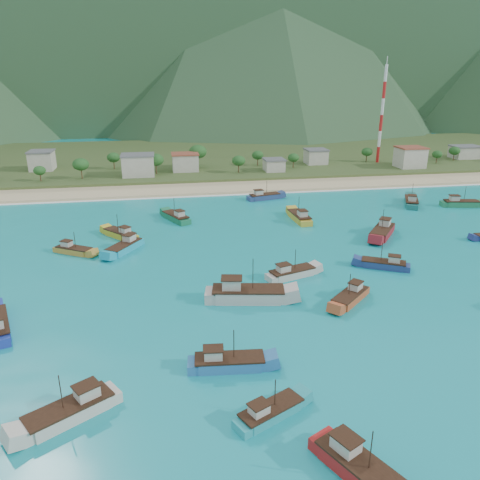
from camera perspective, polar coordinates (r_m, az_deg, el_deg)
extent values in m
plane|color=#0D9495|center=(84.64, 2.80, -5.90)|extent=(600.00, 600.00, 0.00)
cube|color=beige|center=(158.66, -3.43, 6.28)|extent=(400.00, 18.00, 1.20)
cube|color=#385123|center=(218.21, -5.32, 9.89)|extent=(400.00, 110.00, 2.40)
cube|color=white|center=(149.48, -3.01, 5.46)|extent=(400.00, 2.50, 0.08)
cube|color=#385942|center=(497.99, 6.93, 26.78)|extent=(1100.00, 160.00, 200.00)
cube|color=#284C2D|center=(377.16, -14.69, 24.87)|extent=(800.00, 160.00, 150.00)
cone|color=#284C2D|center=(385.42, 1.95, 26.80)|extent=(280.00, 280.00, 170.00)
cube|color=beige|center=(196.54, -22.99, 8.86)|extent=(8.46, 9.24, 6.85)
cube|color=beige|center=(174.37, -12.30, 8.85)|extent=(11.17, 8.67, 7.31)
cube|color=beige|center=(180.95, -6.69, 9.35)|extent=(9.57, 7.98, 6.18)
cube|color=beige|center=(179.96, 4.16, 9.05)|extent=(7.18, 7.24, 4.16)
cube|color=beige|center=(196.97, 9.22, 9.97)|extent=(8.18, 7.88, 5.51)
cube|color=beige|center=(198.17, 20.02, 9.41)|extent=(9.90, 8.80, 7.53)
cube|color=beige|center=(230.18, 25.76, 9.59)|extent=(11.46, 8.20, 4.91)
cylinder|color=red|center=(205.96, 16.46, 9.97)|extent=(1.20, 1.20, 6.40)
cylinder|color=white|center=(205.07, 16.63, 11.73)|extent=(1.20, 1.20, 6.40)
cylinder|color=red|center=(204.39, 16.81, 13.50)|extent=(1.20, 1.20, 6.40)
cylinder|color=white|center=(203.90, 16.99, 15.28)|extent=(1.20, 1.20, 6.40)
cylinder|color=red|center=(203.61, 17.17, 17.07)|extent=(1.20, 1.20, 6.40)
cylinder|color=white|center=(203.53, 17.36, 18.87)|extent=(1.20, 1.20, 6.40)
cube|color=beige|center=(89.49, 6.38, -4.19)|extent=(10.35, 5.87, 1.81)
cube|color=beige|center=(87.79, 5.32, -3.47)|extent=(2.71, 2.43, 1.47)
cylinder|color=#382114|center=(88.65, 6.76, -2.38)|extent=(0.12, 0.12, 4.06)
cube|color=gold|center=(113.94, -14.41, 0.59)|extent=(8.75, 9.51, 1.82)
cube|color=beige|center=(111.85, -13.86, 1.17)|extent=(2.87, 2.92, 1.48)
cylinder|color=#382114|center=(113.49, -14.71, 2.06)|extent=(0.12, 0.12, 4.09)
cube|color=maroon|center=(115.93, 16.92, 0.78)|extent=(10.40, 11.86, 2.23)
cube|color=beige|center=(117.69, 17.28, 2.06)|extent=(3.48, 3.57, 1.81)
cylinder|color=#382114|center=(114.22, 17.03, 2.40)|extent=(0.12, 0.12, 5.01)
cube|color=navy|center=(144.58, 3.04, 5.20)|extent=(10.89, 5.31, 1.90)
cube|color=beige|center=(143.27, 2.28, 5.79)|extent=(2.74, 2.39, 1.55)
cylinder|color=#382114|center=(144.09, 3.28, 6.41)|extent=(0.12, 0.12, 4.28)
cube|color=#1B625C|center=(146.98, 20.14, 4.29)|extent=(8.06, 11.71, 2.07)
cube|color=beige|center=(144.27, 20.27, 4.78)|extent=(3.02, 3.25, 1.68)
cylinder|color=#382114|center=(146.82, 20.28, 5.62)|extent=(0.12, 0.12, 4.66)
cube|color=#2D6FAE|center=(63.27, -1.28, -14.94)|extent=(10.46, 3.97, 1.86)
cube|color=beige|center=(62.27, -3.27, -13.72)|extent=(2.49, 2.08, 1.51)
cylinder|color=#382114|center=(61.64, -0.75, -12.60)|extent=(0.12, 0.12, 4.18)
cube|color=teal|center=(56.09, 3.82, -20.38)|extent=(8.91, 6.19, 1.58)
cube|color=beige|center=(54.29, 2.33, -19.96)|extent=(2.48, 2.31, 1.28)
cylinder|color=#382114|center=(54.74, 4.30, -18.11)|extent=(0.12, 0.12, 3.55)
cube|color=#B4502A|center=(81.86, 13.23, -7.00)|extent=(9.07, 8.64, 1.76)
cube|color=beige|center=(82.83, 13.90, -5.50)|extent=(2.82, 2.79, 1.43)
cylinder|color=#382114|center=(80.19, 13.22, -5.31)|extent=(0.12, 0.12, 3.96)
cube|color=navy|center=(97.28, 17.05, -3.00)|extent=(9.69, 6.99, 1.73)
cube|color=beige|center=(96.73, 18.29, -2.26)|extent=(2.73, 2.56, 1.40)
cylinder|color=#382114|center=(96.29, 16.90, -1.42)|extent=(0.12, 0.12, 3.89)
cube|color=gold|center=(124.23, 7.22, 2.68)|extent=(3.89, 11.31, 2.03)
cube|color=beige|center=(121.67, 7.62, 3.21)|extent=(2.18, 2.64, 1.65)
cylinder|color=#382114|center=(123.90, 7.18, 4.22)|extent=(0.12, 0.12, 4.56)
cube|color=#A91C1B|center=(50.97, 14.70, -25.81)|extent=(7.76, 11.12, 1.97)
cube|color=beige|center=(50.69, 12.78, -23.14)|extent=(2.89, 3.10, 1.60)
cylinder|color=#382114|center=(48.52, 15.66, -23.49)|extent=(0.12, 0.12, 4.44)
cube|color=#189FBB|center=(104.68, -13.94, -1.04)|extent=(8.29, 10.61, 1.92)
cube|color=beige|center=(105.73, -13.34, 0.23)|extent=(2.92, 3.07, 1.56)
cylinder|color=#382114|center=(103.20, -14.28, 0.48)|extent=(0.12, 0.12, 4.33)
cube|color=#166944|center=(124.39, -7.83, 2.65)|extent=(7.42, 10.86, 1.92)
cube|color=beige|center=(122.06, -7.38, 3.20)|extent=(2.79, 3.00, 1.56)
cylinder|color=#382114|center=(124.04, -8.03, 4.09)|extent=(0.12, 0.12, 4.32)
cube|color=gold|center=(106.57, -19.55, -1.33)|extent=(8.99, 6.96, 1.63)
cube|color=beige|center=(107.26, -20.38, -0.46)|extent=(2.59, 2.46, 1.32)
cylinder|color=#382114|center=(105.38, -19.50, -0.02)|extent=(0.12, 0.12, 3.66)
cube|color=#BEB4AC|center=(79.87, 1.00, -6.85)|extent=(14.14, 6.39, 2.48)
cube|color=beige|center=(78.91, -1.03, -5.38)|extent=(3.49, 3.01, 2.01)
cylinder|color=#382114|center=(78.17, 1.59, -4.20)|extent=(0.12, 0.12, 5.58)
cube|color=beige|center=(58.82, -20.02, -19.29)|extent=(10.81, 8.49, 1.96)
cube|color=beige|center=(58.36, -18.16, -17.20)|extent=(3.13, 2.98, 1.59)
cylinder|color=#382114|center=(56.78, -21.00, -16.97)|extent=(0.12, 0.12, 4.41)
cube|color=#207449|center=(150.89, 25.35, 3.95)|extent=(11.33, 5.23, 1.99)
cube|color=beige|center=(149.57, 24.67, 4.64)|extent=(2.81, 2.43, 1.61)
cylinder|color=#382114|center=(150.42, 25.75, 5.12)|extent=(0.12, 0.12, 4.47)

